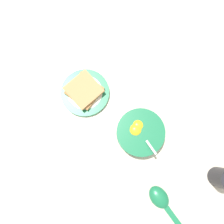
{
  "coord_description": "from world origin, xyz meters",
  "views": [
    {
      "loc": [
        0.06,
        -0.01,
        0.76
      ],
      "look_at": [
        0.01,
        -0.12,
        0.02
      ],
      "focal_mm": 35.0,
      "sensor_mm": 36.0,
      "label": 1
    }
  ],
  "objects_px": {
    "egg_bowl": "(140,132)",
    "toast_sandwich": "(84,90)",
    "soup_spoon": "(161,201)",
    "drinking_cup": "(224,179)",
    "toast_plate": "(85,93)"
  },
  "relations": [
    {
      "from": "egg_bowl",
      "to": "toast_sandwich",
      "type": "height_order",
      "value": "egg_bowl"
    },
    {
      "from": "soup_spoon",
      "to": "drinking_cup",
      "type": "relative_size",
      "value": 1.88
    },
    {
      "from": "soup_spoon",
      "to": "toast_plate",
      "type": "bearing_deg",
      "value": -79.03
    },
    {
      "from": "egg_bowl",
      "to": "soup_spoon",
      "type": "height_order",
      "value": "egg_bowl"
    },
    {
      "from": "soup_spoon",
      "to": "drinking_cup",
      "type": "bearing_deg",
      "value": 176.61
    },
    {
      "from": "toast_plate",
      "to": "toast_sandwich",
      "type": "xyz_separation_m",
      "value": [
        0.0,
        -0.0,
        0.02
      ]
    },
    {
      "from": "toast_sandwich",
      "to": "drinking_cup",
      "type": "height_order",
      "value": "drinking_cup"
    },
    {
      "from": "toast_plate",
      "to": "drinking_cup",
      "type": "relative_size",
      "value": 1.82
    },
    {
      "from": "toast_sandwich",
      "to": "soup_spoon",
      "type": "xyz_separation_m",
      "value": [
        -0.08,
        0.44,
        -0.01
      ]
    },
    {
      "from": "egg_bowl",
      "to": "drinking_cup",
      "type": "distance_m",
      "value": 0.3
    },
    {
      "from": "toast_plate",
      "to": "soup_spoon",
      "type": "distance_m",
      "value": 0.44
    },
    {
      "from": "egg_bowl",
      "to": "toast_plate",
      "type": "height_order",
      "value": "egg_bowl"
    },
    {
      "from": "egg_bowl",
      "to": "drinking_cup",
      "type": "bearing_deg",
      "value": 126.18
    },
    {
      "from": "drinking_cup",
      "to": "soup_spoon",
      "type": "bearing_deg",
      "value": -3.39
    },
    {
      "from": "egg_bowl",
      "to": "toast_sandwich",
      "type": "bearing_deg",
      "value": -61.48
    }
  ]
}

